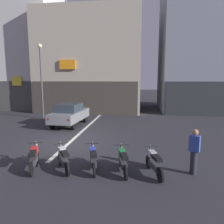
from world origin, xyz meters
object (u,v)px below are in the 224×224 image
motorcycle_white_row_left_mid (63,158)px  person_by_motorcycles (194,151)px  motorcycle_blue_row_centre (93,159)px  motorcycle_silver_row_rightmost (154,163)px  motorcycle_red_row_leftmost (34,158)px  car_grey_crossing_near (70,114)px  motorcycle_green_row_right_mid (123,161)px  street_lamp (41,74)px

motorcycle_white_row_left_mid → person_by_motorcycles: 4.82m
motorcycle_blue_row_centre → person_by_motorcycles: size_ratio=0.97×
motorcycle_silver_row_rightmost → person_by_motorcycles: 1.49m
motorcycle_red_row_leftmost → motorcycle_blue_row_centre: 2.26m
motorcycle_red_row_leftmost → person_by_motorcycles: (5.92, 0.36, 0.40)m
motorcycle_silver_row_rightmost → person_by_motorcycles: size_ratio=0.97×
car_grey_crossing_near → motorcycle_red_row_leftmost: 7.86m
motorcycle_green_row_right_mid → person_by_motorcycles: (2.54, 0.20, 0.40)m
car_grey_crossing_near → motorcycle_blue_row_centre: size_ratio=2.58×
motorcycle_red_row_leftmost → person_by_motorcycles: bearing=3.4°
street_lamp → motorcycle_red_row_leftmost: street_lamp is taller
street_lamp → motorcycle_silver_row_rightmost: bearing=-48.4°
motorcycle_silver_row_rightmost → motorcycle_red_row_leftmost: bearing=-178.4°
motorcycle_white_row_left_mid → person_by_motorcycles: bearing=3.1°
motorcycle_blue_row_centre → person_by_motorcycles: person_by_motorcycles is taller
street_lamp → motorcycle_silver_row_rightmost: street_lamp is taller
motorcycle_red_row_leftmost → motorcycle_blue_row_centre: (2.25, 0.21, 0.00)m
car_grey_crossing_near → motorcycle_green_row_right_mid: size_ratio=2.56×
car_grey_crossing_near → motorcycle_red_row_leftmost: size_ratio=2.60×
car_grey_crossing_near → motorcycle_green_row_right_mid: 8.88m
motorcycle_red_row_leftmost → motorcycle_green_row_right_mid: (3.37, 0.16, 0.00)m
street_lamp → motorcycle_red_row_leftmost: size_ratio=3.92×
motorcycle_red_row_leftmost → car_grey_crossing_near: bearing=98.8°
motorcycle_red_row_leftmost → motorcycle_white_row_left_mid: bearing=5.1°
car_grey_crossing_near → motorcycle_red_row_leftmost: bearing=-81.2°
car_grey_crossing_near → motorcycle_blue_row_centre: 8.31m
motorcycle_white_row_left_mid → motorcycle_blue_row_centre: 1.13m
motorcycle_white_row_left_mid → motorcycle_green_row_right_mid: same height
car_grey_crossing_near → person_by_motorcycles: person_by_motorcycles is taller
street_lamp → motorcycle_white_row_left_mid: bearing=-61.2°
car_grey_crossing_near → motorcycle_silver_row_rightmost: bearing=-53.3°
motorcycle_blue_row_centre → person_by_motorcycles: bearing=2.3°
street_lamp → car_grey_crossing_near: bearing=-36.5°
motorcycle_white_row_left_mid → person_by_motorcycles: (4.80, 0.26, 0.40)m
person_by_motorcycles → motorcycle_white_row_left_mid: bearing=-176.9°
street_lamp → motorcycle_blue_row_centre: size_ratio=3.89×
motorcycle_red_row_leftmost → motorcycle_white_row_left_mid: (1.12, 0.10, 0.00)m
motorcycle_white_row_left_mid → person_by_motorcycles: size_ratio=0.86×
street_lamp → person_by_motorcycles: 14.53m
motorcycle_blue_row_centre → motorcycle_red_row_leftmost: bearing=-174.7°
person_by_motorcycles → car_grey_crossing_near: bearing=133.9°
street_lamp → person_by_motorcycles: size_ratio=3.79×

